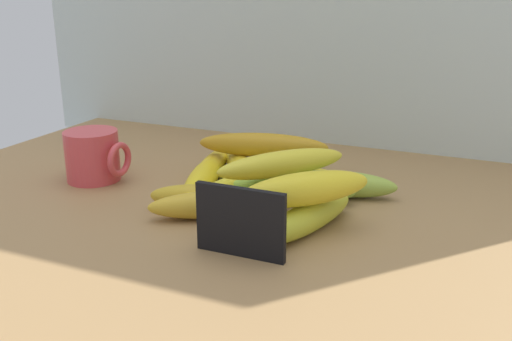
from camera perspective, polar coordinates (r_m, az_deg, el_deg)
counter_top at (r=81.36cm, az=-1.35°, el=-4.79°), size 110.00×76.00×3.00cm
chalkboard_sign at (r=66.00cm, az=-1.55°, el=-5.41°), size 11.00×1.80×8.40cm
coffee_mug at (r=94.75cm, az=-15.85°, el=1.42°), size 9.98×8.48×8.06cm
banana_0 at (r=90.79cm, az=-1.34°, el=0.06°), size 14.20×17.03×4.02cm
banana_1 at (r=83.68cm, az=-2.72°, el=-1.80°), size 9.18×20.49×3.36cm
banana_2 at (r=73.19cm, az=5.23°, el=-4.64°), size 9.02×18.65×3.92cm
banana_3 at (r=85.55cm, az=8.17°, el=-1.31°), size 17.63×7.13×3.93cm
banana_4 at (r=92.66cm, az=-4.49°, el=0.25°), size 7.82×18.50×3.60cm
banana_5 at (r=87.70cm, az=2.73°, el=-0.85°), size 15.05×12.88×3.35cm
banana_6 at (r=92.86cm, az=1.59°, el=0.34°), size 16.45×16.48×3.60cm
banana_7 at (r=77.20cm, az=-3.36°, el=-3.35°), size 19.03×13.75×3.92cm
banana_8 at (r=82.33cm, az=3.40°, el=-1.91°), size 19.08×9.33×4.01cm
banana_9 at (r=79.75cm, az=-5.13°, el=-2.73°), size 16.03×7.79×3.76cm
banana_10 at (r=86.29cm, az=-5.36°, el=-0.98°), size 9.19×19.53×4.07cm
banana_11 at (r=81.20cm, az=2.64°, el=0.69°), size 15.92×17.60×3.71cm
banana_12 at (r=91.42cm, az=0.70°, el=2.53°), size 21.19×8.77×3.94cm
banana_13 at (r=71.04cm, az=4.99°, el=-1.82°), size 15.38×15.27×4.25cm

